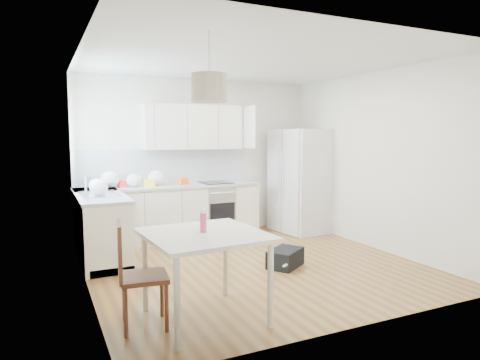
{
  "coord_description": "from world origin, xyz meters",
  "views": [
    {
      "loc": [
        -2.54,
        -5.02,
        1.74
      ],
      "look_at": [
        0.01,
        0.4,
        1.11
      ],
      "focal_mm": 32.0,
      "sensor_mm": 36.0,
      "label": 1
    }
  ],
  "objects_px": {
    "refrigerator": "(301,181)",
    "dining_chair": "(144,274)",
    "dining_table": "(205,243)",
    "gym_bag": "(285,258)"
  },
  "relations": [
    {
      "from": "refrigerator",
      "to": "dining_chair",
      "type": "bearing_deg",
      "value": -148.19
    },
    {
      "from": "dining_table",
      "to": "dining_chair",
      "type": "relative_size",
      "value": 1.15
    },
    {
      "from": "refrigerator",
      "to": "dining_chair",
      "type": "relative_size",
      "value": 1.89
    },
    {
      "from": "refrigerator",
      "to": "dining_chair",
      "type": "distance_m",
      "value": 4.4
    },
    {
      "from": "dining_table",
      "to": "gym_bag",
      "type": "distance_m",
      "value": 1.97
    },
    {
      "from": "refrigerator",
      "to": "dining_table",
      "type": "distance_m",
      "value": 4.02
    },
    {
      "from": "refrigerator",
      "to": "gym_bag",
      "type": "distance_m",
      "value": 2.33
    },
    {
      "from": "dining_table",
      "to": "gym_bag",
      "type": "height_order",
      "value": "dining_table"
    },
    {
      "from": "gym_bag",
      "to": "dining_table",
      "type": "bearing_deg",
      "value": -178.81
    },
    {
      "from": "dining_chair",
      "to": "gym_bag",
      "type": "bearing_deg",
      "value": 33.46
    }
  ]
}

